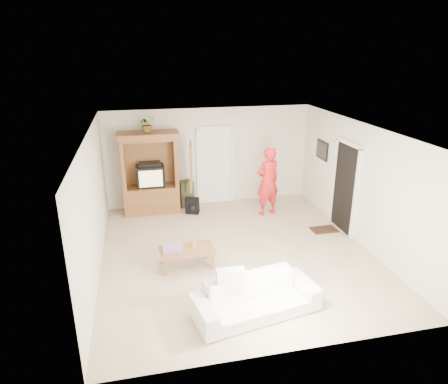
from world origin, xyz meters
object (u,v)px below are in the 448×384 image
object	(u,v)px
man	(268,181)
armoire	(151,178)
coffee_table	(187,251)
sofa	(256,298)

from	to	relation	value
man	armoire	bearing A→B (deg)	-30.51
armoire	coffee_table	distance (m)	3.11
armoire	sofa	world-z (taller)	armoire
man	sofa	distance (m)	4.21
armoire	man	xyz separation A→B (m)	(2.86, -0.82, -0.02)
armoire	coffee_table	xyz separation A→B (m)	(0.50, -3.01, -0.57)
armoire	sofa	size ratio (longest dim) A/B	1.04
man	sofa	size ratio (longest dim) A/B	0.87
sofa	armoire	bearing A→B (deg)	95.48
sofa	coffee_table	xyz separation A→B (m)	(-0.89, 1.70, 0.04)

